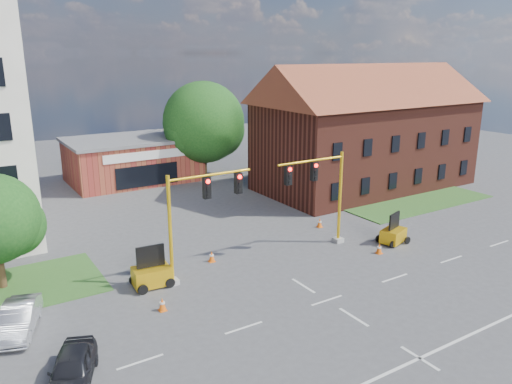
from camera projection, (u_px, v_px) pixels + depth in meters
ground at (327, 300)px, 25.77m from camera, size 120.00×120.00×0.00m
grass_verge_ne at (422, 203)px, 42.34m from camera, size 14.00×4.00×0.08m
lane_markings at (368, 326)px, 23.32m from camera, size 60.00×36.00×0.01m
brick_shop at (132, 159)px, 49.63m from camera, size 12.40×8.40×4.30m
townhouse_row at (367, 124)px, 46.46m from camera, size 21.00×11.00×11.50m
tree_large at (207, 124)px, 49.92m from camera, size 8.53×8.12×9.76m
signal_mast_west at (198, 212)px, 27.37m from camera, size 5.30×0.60×6.20m
signal_mast_east at (321, 190)px, 31.84m from camera, size 5.30×0.60×6.20m
trailer_west at (151, 274)px, 27.18m from camera, size 2.09×1.49×2.26m
trailer_east at (393, 234)px, 33.42m from camera, size 2.05×1.68×2.02m
cone_a at (162, 304)px, 24.66m from camera, size 0.40×0.40×0.70m
cone_b at (212, 257)px, 30.47m from camera, size 0.40×0.40×0.70m
cone_c at (379, 249)px, 31.71m from camera, size 0.40×0.40×0.70m
cone_d at (320, 223)px, 36.53m from camera, size 0.40×0.40×0.70m
pickup_white at (340, 197)px, 41.80m from camera, size 5.47×2.84×1.47m
sedan_dark at (72, 369)px, 19.09m from camera, size 2.94×4.19×1.33m
sedan_silver_front at (19, 319)px, 22.71m from camera, size 2.61×4.22×1.31m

